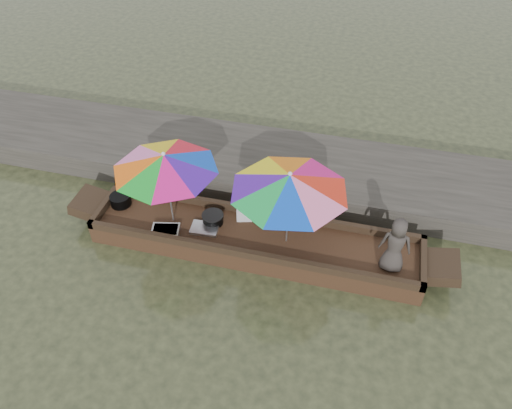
% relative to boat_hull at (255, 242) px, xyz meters
% --- Properties ---
extents(water, '(80.00, 80.00, 0.00)m').
position_rel_boat_hull_xyz_m(water, '(0.00, 0.00, -0.17)').
color(water, '#282D1C').
rests_on(water, ground).
extents(dock, '(22.00, 2.20, 0.50)m').
position_rel_boat_hull_xyz_m(dock, '(0.00, 2.20, 0.08)').
color(dock, '#2D2B26').
rests_on(dock, ground).
extents(boat_hull, '(5.98, 1.20, 0.35)m').
position_rel_boat_hull_xyz_m(boat_hull, '(0.00, 0.00, 0.00)').
color(boat_hull, black).
rests_on(boat_hull, water).
extents(cooking_pot, '(0.39, 0.39, 0.21)m').
position_rel_boat_hull_xyz_m(cooking_pot, '(-2.70, 0.17, 0.28)').
color(cooking_pot, black).
rests_on(cooking_pot, boat_hull).
extents(tray_crayfish, '(0.56, 0.45, 0.09)m').
position_rel_boat_hull_xyz_m(tray_crayfish, '(-1.58, -0.34, 0.22)').
color(tray_crayfish, silver).
rests_on(tray_crayfish, boat_hull).
extents(tray_scallop, '(0.52, 0.38, 0.06)m').
position_rel_boat_hull_xyz_m(tray_scallop, '(-0.92, -0.10, 0.21)').
color(tray_scallop, silver).
rests_on(tray_scallop, boat_hull).
extents(charcoal_grill, '(0.38, 0.38, 0.18)m').
position_rel_boat_hull_xyz_m(charcoal_grill, '(-0.83, 0.12, 0.26)').
color(charcoal_grill, black).
rests_on(charcoal_grill, boat_hull).
extents(supply_bag, '(0.33, 0.29, 0.26)m').
position_rel_boat_hull_xyz_m(supply_bag, '(-0.30, 0.38, 0.30)').
color(supply_bag, silver).
rests_on(supply_bag, boat_hull).
extents(vendor, '(0.55, 0.38, 1.08)m').
position_rel_boat_hull_xyz_m(vendor, '(2.40, -0.17, 0.71)').
color(vendor, '#36312D').
rests_on(vendor, boat_hull).
extents(umbrella_bow, '(2.07, 2.07, 1.55)m').
position_rel_boat_hull_xyz_m(umbrella_bow, '(-1.56, 0.00, 0.95)').
color(umbrella_bow, blue).
rests_on(umbrella_bow, boat_hull).
extents(umbrella_stern, '(2.36, 2.36, 1.55)m').
position_rel_boat_hull_xyz_m(umbrella_stern, '(0.58, 0.00, 0.95)').
color(umbrella_stern, red).
rests_on(umbrella_stern, boat_hull).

